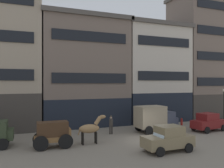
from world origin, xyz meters
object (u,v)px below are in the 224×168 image
streetlamp_curbside (224,100)px  cargo_wagon (53,133)px  pedestrian_officer (111,124)px  sedan_dark (208,122)px  sedan_parked_curb (168,139)px  delivery_truck_far (155,118)px  draft_horse (90,128)px  fire_hydrant_curbside (182,121)px

streetlamp_curbside → cargo_wagon: bearing=-167.5°
streetlamp_curbside → pedestrian_officer: bearing=-172.5°
cargo_wagon → pedestrian_officer: bearing=25.5°
sedan_dark → sedan_parked_curb: 9.27m
sedan_parked_curb → delivery_truck_far: bearing=66.0°
draft_horse → fire_hydrant_curbside: draft_horse is taller
draft_horse → fire_hydrant_curbside: bearing=19.0°
sedan_parked_curb → fire_hydrant_curbside: sedan_parked_curb is taller
cargo_wagon → sedan_dark: (15.69, 0.53, -0.23)m
delivery_truck_far → pedestrian_officer: bearing=172.6°
cargo_wagon → streetlamp_curbside: streetlamp_curbside is taller
cargo_wagon → pedestrian_officer: (5.79, 2.76, -0.17)m
sedan_parked_curb → fire_hydrant_curbside: bearing=47.2°
delivery_truck_far → sedan_parked_curb: bearing=-114.0°
sedan_dark → fire_hydrant_curbside: sedan_dark is taller
pedestrian_officer → streetlamp_curbside: size_ratio=0.44×
pedestrian_officer → streetlamp_curbside: 16.98m
cargo_wagon → fire_hydrant_curbside: bearing=15.5°
draft_horse → pedestrian_officer: 3.98m
sedan_dark → streetlamp_curbside: (6.85, 4.45, 1.76)m
cargo_wagon → draft_horse: 2.95m
draft_horse → delivery_truck_far: (7.40, 2.17, 0.15)m
cargo_wagon → delivery_truck_far: size_ratio=0.67×
sedan_dark → pedestrian_officer: sedan_dark is taller
cargo_wagon → draft_horse: bearing=-0.0°
sedan_dark → pedestrian_officer: (-9.90, 2.23, 0.07)m
cargo_wagon → sedan_parked_curb: size_ratio=0.78×
cargo_wagon → sedan_parked_curb: cargo_wagon is taller
draft_horse → pedestrian_officer: (2.84, 2.76, -0.29)m
draft_horse → sedan_dark: size_ratio=0.61×
cargo_wagon → sedan_dark: 15.70m
pedestrian_officer → draft_horse: bearing=-135.8°
streetlamp_curbside → sedan_parked_curb: bearing=-149.0°
delivery_truck_far → draft_horse: bearing=-163.6°
streetlamp_curbside → fire_hydrant_curbside: streetlamp_curbside is taller
delivery_truck_far → sedan_dark: 5.61m
sedan_parked_curb → cargo_wagon: bearing=152.2°
draft_horse → fire_hydrant_curbside: 13.01m
pedestrian_officer → streetlamp_curbside: streetlamp_curbside is taller
delivery_truck_far → streetlamp_curbside: 12.57m
cargo_wagon → pedestrian_officer: 6.42m
sedan_parked_curb → sedan_dark: bearing=29.3°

